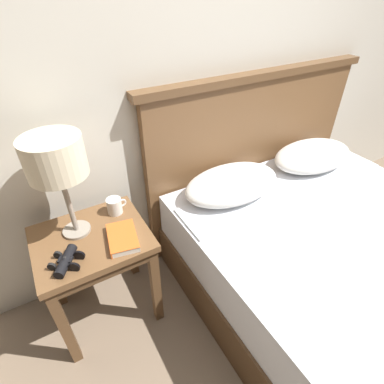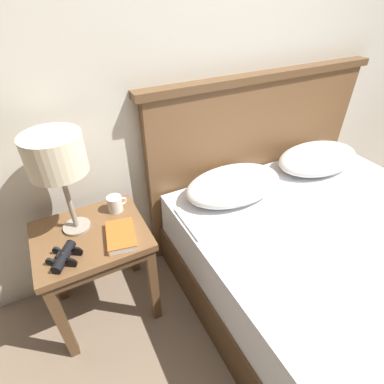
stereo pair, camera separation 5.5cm
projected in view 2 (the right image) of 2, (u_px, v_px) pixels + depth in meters
name	position (u px, v px, depth m)	size (l,w,h in m)	color
ground_plane	(250.00, 351.00, 1.57)	(20.00, 20.00, 0.00)	#7A6651
wall_back	(167.00, 49.00, 1.46)	(8.00, 0.06, 2.60)	beige
nightstand	(93.00, 247.00, 1.49)	(0.53, 0.45, 0.59)	brown
bed	(345.00, 270.00, 1.62)	(1.64, 1.90, 1.14)	#4E3520
table_lamp	(56.00, 157.00, 1.24)	(0.25, 0.25, 0.50)	gray
book_on_nightstand	(120.00, 236.00, 1.40)	(0.17, 0.22, 0.03)	silver
binoculars_pair	(64.00, 256.00, 1.29)	(0.16, 0.16, 0.05)	black
coffee_mug	(115.00, 204.00, 1.56)	(0.10, 0.08, 0.08)	silver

